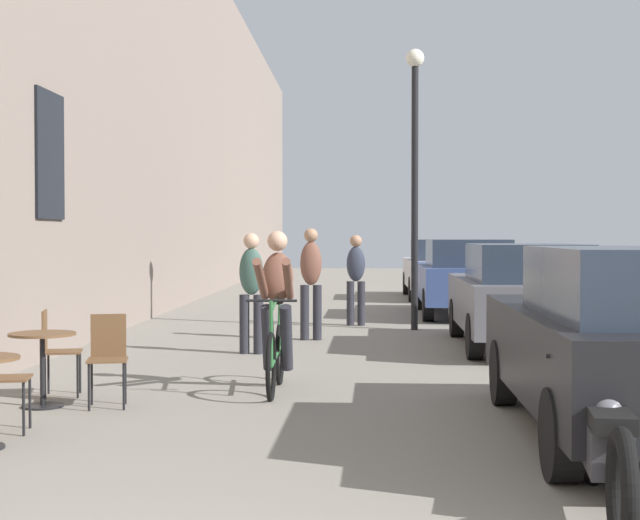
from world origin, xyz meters
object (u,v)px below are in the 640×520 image
object	(u,v)px
cyclist_on_bicycle	(277,314)
parked_car_third	(465,276)
parked_car_nearest	(634,341)
cafe_chair_far_toward_wall	(55,346)
parked_motorcycle	(605,444)
pedestrian_far	(356,275)
parked_car_fourth	(441,268)
pedestrian_near	(251,286)
street_lamp	(415,152)
cafe_chair_far_toward_street	(108,353)
parked_car_second	(522,294)
pedestrian_mid	(311,277)
cafe_table_far	(42,353)

from	to	relation	value
cyclist_on_bicycle	parked_car_third	size ratio (longest dim) A/B	0.40
cyclist_on_bicycle	parked_car_nearest	bearing A→B (deg)	-38.14
cafe_chair_far_toward_wall	parked_motorcycle	size ratio (longest dim) A/B	0.42
cafe_chair_far_toward_wall	pedestrian_far	world-z (taller)	pedestrian_far
parked_car_fourth	cafe_chair_far_toward_wall	bearing A→B (deg)	-109.03
pedestrian_near	street_lamp	xyz separation A→B (m)	(2.48, 3.44, 2.15)
cyclist_on_bicycle	parked_car_fourth	xyz separation A→B (m)	(3.04, 14.81, -0.01)
cafe_chair_far_toward_street	parked_car_fourth	size ratio (longest dim) A/B	0.20
street_lamp	parked_car_nearest	bearing A→B (deg)	-82.05
pedestrian_near	street_lamp	bearing A→B (deg)	54.23
cyclist_on_bicycle	pedestrian_far	size ratio (longest dim) A/B	1.06
parked_car_second	pedestrian_far	bearing A→B (deg)	125.45
cafe_chair_far_toward_street	parked_car_second	bearing A→B (deg)	45.38
pedestrian_far	street_lamp	xyz separation A→B (m)	(1.03, -0.76, 2.17)
pedestrian_near	pedestrian_mid	xyz separation A→B (m)	(0.75, 1.77, 0.05)
pedestrian_near	parked_car_fourth	distance (m)	12.33
parked_car_fourth	parked_motorcycle	xyz separation A→B (m)	(-0.67, -19.23, -0.40)
parked_car_nearest	parked_motorcycle	size ratio (longest dim) A/B	2.08
cafe_chair_far_toward_wall	pedestrian_far	size ratio (longest dim) A/B	0.53
cafe_chair_far_toward_street	parked_car_second	xyz separation A→B (m)	(4.82, 4.89, 0.28)
parked_car_third	parked_car_fourth	distance (m)	5.38
pedestrian_mid	parked_car_fourth	world-z (taller)	pedestrian_mid
pedestrian_mid	cyclist_on_bicycle	bearing A→B (deg)	-91.52
cafe_chair_far_toward_street	parked_motorcycle	size ratio (longest dim) A/B	0.42
parked_car_second	parked_motorcycle	distance (m)	8.29
parked_car_third	parked_motorcycle	size ratio (longest dim) A/B	2.08
parked_car_second	parked_car_third	size ratio (longest dim) A/B	0.98
cyclist_on_bicycle	street_lamp	size ratio (longest dim) A/B	0.36
cafe_table_far	parked_car_second	size ratio (longest dim) A/B	0.17
cyclist_on_bicycle	parked_car_second	bearing A→B (deg)	49.45
cafe_chair_far_toward_wall	pedestrian_far	distance (m)	8.37
cafe_chair_far_toward_wall	parked_car_third	world-z (taller)	parked_car_third
cyclist_on_bicycle	pedestrian_mid	xyz separation A→B (m)	(0.13, 4.81, 0.19)
street_lamp	parked_car_fourth	world-z (taller)	street_lamp
parked_car_fourth	pedestrian_near	bearing A→B (deg)	-107.28
cyclist_on_bicycle	parked_car_nearest	size ratio (longest dim) A/B	0.40
cafe_chair_far_toward_street	cyclist_on_bicycle	bearing A→B (deg)	34.48
parked_car_second	cafe_chair_far_toward_street	bearing A→B (deg)	-134.62
parked_car_nearest	parked_car_fourth	distance (m)	17.25
cafe_chair_far_toward_wall	parked_car_second	xyz separation A→B (m)	(5.52, 4.35, 0.28)
street_lamp	cafe_chair_far_toward_wall	bearing A→B (deg)	-120.35
cafe_chair_far_toward_street	parked_motorcycle	distance (m)	5.16
parked_car_nearest	parked_car_fourth	world-z (taller)	parked_car_nearest
parked_car_third	pedestrian_near	bearing A→B (deg)	-120.01
street_lamp	parked_car_nearest	world-z (taller)	street_lamp
pedestrian_far	parked_car_third	size ratio (longest dim) A/B	0.37
pedestrian_near	parked_car_third	bearing A→B (deg)	59.99
cafe_table_far	parked_motorcycle	bearing A→B (deg)	-35.78
cafe_table_far	parked_car_fourth	xyz separation A→B (m)	(5.22, 15.95, 0.28)
parked_motorcycle	pedestrian_near	bearing A→B (deg)	111.84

